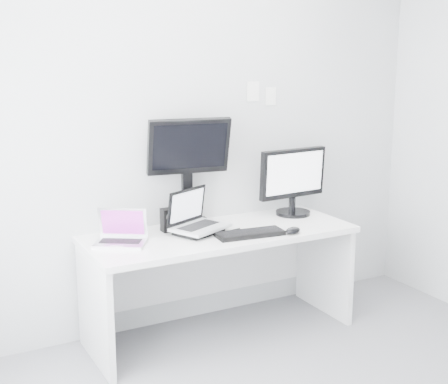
# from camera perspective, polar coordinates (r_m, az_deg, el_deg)

# --- Properties ---
(back_wall) EXTENTS (3.60, 0.00, 3.60)m
(back_wall) POSITION_cam_1_polar(r_m,az_deg,el_deg) (4.39, -2.52, 5.36)
(back_wall) COLOR #BCBEC1
(back_wall) RESTS_ON ground
(desk) EXTENTS (1.80, 0.70, 0.73)m
(desk) POSITION_cam_1_polar(r_m,az_deg,el_deg) (4.33, -0.36, -8.21)
(desk) COLOR white
(desk) RESTS_ON ground
(macbook) EXTENTS (0.38, 0.36, 0.23)m
(macbook) POSITION_cam_1_polar(r_m,az_deg,el_deg) (3.95, -9.38, -3.12)
(macbook) COLOR silver
(macbook) RESTS_ON desk
(speaker) EXTENTS (0.10, 0.10, 0.15)m
(speaker) POSITION_cam_1_polar(r_m,az_deg,el_deg) (4.21, -5.12, -2.53)
(speaker) COLOR black
(speaker) RESTS_ON desk
(dell_laptop) EXTENTS (0.44, 0.40, 0.30)m
(dell_laptop) POSITION_cam_1_polar(r_m,az_deg,el_deg) (4.13, -2.16, -1.75)
(dell_laptop) COLOR #B9BCC1
(dell_laptop) RESTS_ON desk
(rear_monitor) EXTENTS (0.58, 0.28, 0.76)m
(rear_monitor) POSITION_cam_1_polar(r_m,az_deg,el_deg) (4.29, -3.24, 1.94)
(rear_monitor) COLOR black
(rear_monitor) RESTS_ON desk
(samsung_monitor) EXTENTS (0.57, 0.29, 0.50)m
(samsung_monitor) POSITION_cam_1_polar(r_m,az_deg,el_deg) (4.61, 6.29, 1.00)
(samsung_monitor) COLOR black
(samsung_monitor) RESTS_ON desk
(keyboard) EXTENTS (0.46, 0.20, 0.03)m
(keyboard) POSITION_cam_1_polar(r_m,az_deg,el_deg) (4.11, 2.35, -3.77)
(keyboard) COLOR black
(keyboard) RESTS_ON desk
(mouse) EXTENTS (0.15, 0.12, 0.04)m
(mouse) POSITION_cam_1_polar(r_m,az_deg,el_deg) (4.18, 6.22, -3.46)
(mouse) COLOR black
(mouse) RESTS_ON desk
(wall_note_0) EXTENTS (0.10, 0.00, 0.14)m
(wall_note_0) POSITION_cam_1_polar(r_m,az_deg,el_deg) (4.58, 2.63, 9.04)
(wall_note_0) COLOR white
(wall_note_0) RESTS_ON back_wall
(wall_note_1) EXTENTS (0.09, 0.00, 0.13)m
(wall_note_1) POSITION_cam_1_polar(r_m,az_deg,el_deg) (4.66, 4.23, 8.59)
(wall_note_1) COLOR white
(wall_note_1) RESTS_ON back_wall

